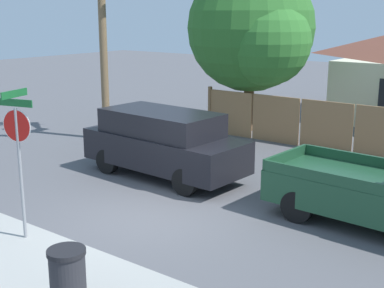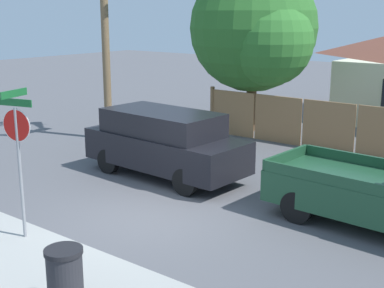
{
  "view_description": "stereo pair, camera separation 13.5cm",
  "coord_description": "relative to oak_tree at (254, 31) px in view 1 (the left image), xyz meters",
  "views": [
    {
      "loc": [
        7.96,
        -8.74,
        4.65
      ],
      "look_at": [
        0.49,
        1.07,
        1.6
      ],
      "focal_mm": 50.0,
      "sensor_mm": 36.0,
      "label": 1
    },
    {
      "loc": [
        8.07,
        -8.66,
        4.65
      ],
      "look_at": [
        0.49,
        1.07,
        1.6
      ],
      "focal_mm": 50.0,
      "sensor_mm": 36.0,
      "label": 2
    }
  ],
  "objects": [
    {
      "name": "stop_sign",
      "position": [
        1.57,
        -11.84,
        -1.84
      ],
      "size": [
        0.81,
        0.73,
        3.15
      ],
      "rotation": [
        0.0,
        0.0,
        0.26
      ],
      "color": "gray",
      "rests_on": "ground"
    },
    {
      "name": "trash_bin",
      "position": [
        4.48,
        -13.11,
        -3.44
      ],
      "size": [
        0.62,
        0.62,
        1.01
      ],
      "color": "#28282D",
      "rests_on": "ground"
    },
    {
      "name": "oak_tree",
      "position": [
        0.0,
        0.0,
        0.0
      ],
      "size": [
        5.2,
        4.95,
        6.54
      ],
      "color": "brown",
      "rests_on": "ground"
    },
    {
      "name": "red_suv",
      "position": [
        1.11,
        -6.75,
        -2.92
      ],
      "size": [
        5.01,
        2.2,
        1.92
      ],
      "rotation": [
        0.0,
        0.0,
        -0.05
      ],
      "color": "black",
      "rests_on": "ground"
    },
    {
      "name": "ground_plane",
      "position": [
        2.81,
        -9.34,
        -3.95
      ],
      "size": [
        80.0,
        80.0,
        0.0
      ],
      "primitive_type": "plane",
      "color": "#56565B"
    },
    {
      "name": "sidewalk_strip",
      "position": [
        2.81,
        -12.94,
        -3.95
      ],
      "size": [
        36.0,
        3.2,
        0.01
      ],
      "color": "#A3A39E",
      "rests_on": "ground"
    }
  ]
}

